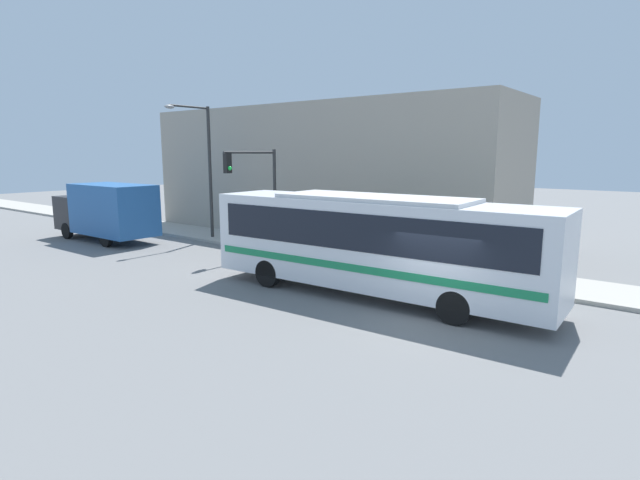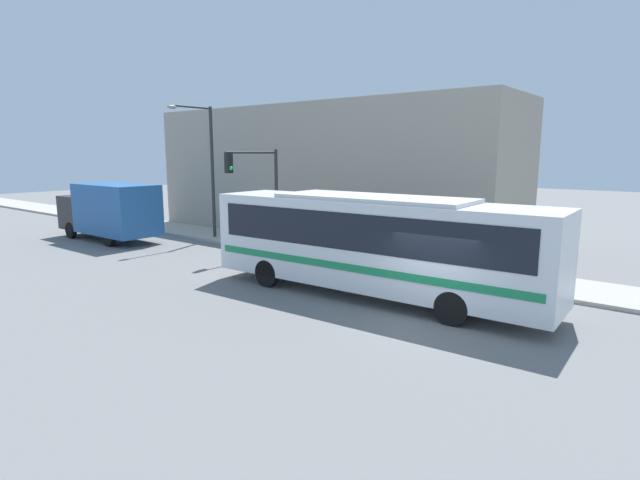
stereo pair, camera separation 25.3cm
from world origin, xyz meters
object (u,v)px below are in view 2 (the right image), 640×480
traffic_light_pole (259,181)px  street_lamp (206,160)px  fire_hydrant (434,263)px  parking_meter (318,236)px  delivery_truck (109,210)px  pedestrian_mid_block (317,231)px  pedestrian_near_corner (295,229)px  city_bus (372,239)px

traffic_light_pole → street_lamp: (0.90, 4.87, 0.92)m
fire_hydrant → traffic_light_pole: traffic_light_pole is taller
fire_hydrant → parking_meter: (0.00, 5.76, 0.46)m
delivery_truck → fire_hydrant: bearing=-78.6°
parking_meter → pedestrian_mid_block: bearing=43.3°
traffic_light_pole → pedestrian_near_corner: size_ratio=2.72×
fire_hydrant → traffic_light_pole: (-1.03, 8.51, 2.94)m
city_bus → street_lamp: size_ratio=1.69×
fire_hydrant → pedestrian_near_corner: (0.74, 7.82, 0.52)m
parking_meter → pedestrian_near_corner: bearing=70.2°
fire_hydrant → parking_meter: size_ratio=0.61×
pedestrian_mid_block → parking_meter: bearing=-136.7°
pedestrian_mid_block → street_lamp: bearing=96.1°
fire_hydrant → pedestrian_mid_block: bearing=84.4°
street_lamp → traffic_light_pole: bearing=-100.5°
parking_meter → pedestrian_near_corner: size_ratio=0.70×
city_bus → delivery_truck: (0.36, 17.20, -0.26)m
fire_hydrant → street_lamp: street_lamp is taller
city_bus → fire_hydrant: size_ratio=15.88×
traffic_light_pole → city_bus: bearing=-109.4°
pedestrian_near_corner → street_lamp: bearing=99.0°
traffic_light_pole → pedestrian_near_corner: (1.78, -0.69, -2.41)m
city_bus → delivery_truck: bearing=86.8°
pedestrian_near_corner → pedestrian_mid_block: bearing=-94.8°
traffic_light_pole → parking_meter: traffic_light_pole is taller
fire_hydrant → parking_meter: parking_meter is taller
parking_meter → city_bus: bearing=-125.9°
parking_meter → street_lamp: size_ratio=0.17×
city_bus → traffic_light_pole: 8.77m
fire_hydrant → pedestrian_mid_block: size_ratio=0.41×
parking_meter → pedestrian_mid_block: pedestrian_mid_block is taller
delivery_truck → parking_meter: 12.35m
delivery_truck → street_lamp: bearing=-50.8°
city_bus → fire_hydrant: 4.17m
pedestrian_mid_block → fire_hydrant: bearing=-95.6°
city_bus → pedestrian_mid_block: bearing=50.9°
fire_hydrant → pedestrian_near_corner: size_ratio=0.43×
delivery_truck → pedestrian_near_corner: size_ratio=3.97×
traffic_light_pole → parking_meter: 3.85m
city_bus → traffic_light_pole: bearing=68.6°
fire_hydrant → delivery_truck: bearing=101.4°
delivery_truck → pedestrian_mid_block: size_ratio=3.81×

